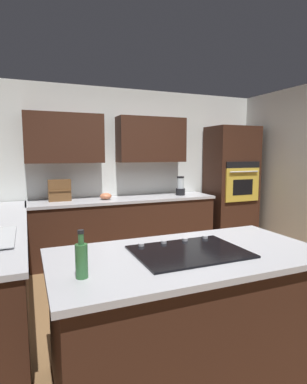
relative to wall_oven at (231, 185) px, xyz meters
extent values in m
plane|color=brown|center=(1.85, 1.72, -1.02)|extent=(14.00, 14.00, 0.00)
cube|color=silver|center=(1.85, -0.38, 0.28)|extent=(6.00, 0.10, 2.60)
cube|color=#381E14|center=(1.45, -0.16, 0.78)|extent=(1.10, 0.34, 0.71)
cube|color=#381E14|center=(2.80, -0.16, 0.78)|extent=(1.10, 0.34, 0.71)
cube|color=#381E14|center=(1.95, 0.00, -0.59)|extent=(2.80, 0.60, 0.86)
cube|color=#B2B2B7|center=(1.95, 0.00, -0.14)|extent=(2.84, 0.64, 0.04)
cube|color=#381E14|center=(2.31, 2.67, -0.59)|extent=(1.82, 0.90, 0.86)
cube|color=#B2B2B7|center=(2.31, 2.67, -0.14)|extent=(1.90, 0.98, 0.04)
cube|color=#381E14|center=(0.00, 0.00, 0.00)|extent=(0.80, 0.60, 2.04)
cube|color=gold|center=(0.00, 0.31, 0.04)|extent=(0.66, 0.03, 0.56)
cube|color=black|center=(0.00, 0.32, 0.00)|extent=(0.40, 0.01, 0.26)
cube|color=black|center=(0.00, 0.31, 0.37)|extent=(0.66, 0.02, 0.11)
cylinder|color=silver|center=(0.00, 0.35, 0.26)|extent=(0.56, 0.02, 0.02)
cube|color=black|center=(2.31, 2.67, -0.11)|extent=(0.76, 0.56, 0.01)
cylinder|color=#B2B2B7|center=(2.04, 2.44, -0.10)|extent=(0.04, 0.04, 0.02)
cylinder|color=#B2B2B7|center=(2.22, 2.44, -0.10)|extent=(0.04, 0.04, 0.02)
cylinder|color=#B2B2B7|center=(2.40, 2.44, -0.10)|extent=(0.04, 0.04, 0.02)
cylinder|color=#B2B2B7|center=(2.58, 2.44, -0.10)|extent=(0.04, 0.04, 0.02)
cylinder|color=black|center=(1.00, 0.00, -0.06)|extent=(0.15, 0.15, 0.11)
cylinder|color=silver|center=(1.00, 0.00, 0.08)|extent=(0.11, 0.11, 0.17)
cylinder|color=black|center=(1.00, 0.00, 0.18)|extent=(0.12, 0.12, 0.03)
ellipsoid|color=#CC724C|center=(2.25, 0.00, -0.07)|extent=(0.18, 0.18, 0.10)
cube|color=brown|center=(2.90, -0.08, 0.04)|extent=(0.31, 0.10, 0.31)
cube|color=brown|center=(2.90, -0.03, 0.04)|extent=(0.30, 0.02, 0.02)
cylinder|color=#336B38|center=(3.08, 2.83, -0.02)|extent=(0.07, 0.07, 0.19)
cylinder|color=#336B38|center=(3.08, 2.83, 0.10)|extent=(0.03, 0.03, 0.06)
cylinder|color=black|center=(3.08, 2.83, 0.14)|extent=(0.03, 0.03, 0.02)
camera|label=1|loc=(3.34, 4.50, 0.56)|focal=29.02mm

